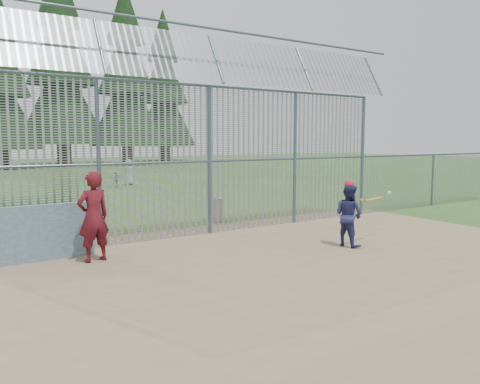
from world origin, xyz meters
TOP-DOWN VIEW (x-y plane):
  - ground at (0.00, 0.00)m, footprint 120.00×120.00m
  - dirt_infield at (0.00, -0.50)m, footprint 14.00×10.00m
  - dugout_wall at (-4.60, 2.90)m, footprint 2.50×0.12m
  - batter at (2.03, 0.32)m, footprint 0.64×0.79m
  - onlooker at (-3.53, 2.24)m, footprint 0.77×0.58m
  - bg_kid_standing at (2.90, 17.72)m, footprint 0.79×0.56m
  - bg_kid_seated at (1.83, 16.81)m, footprint 0.54×0.24m
  - batting_gear at (2.23, 0.28)m, footprint 1.71×0.40m
  - trash_can at (1.12, 5.15)m, footprint 0.56×0.56m
  - backstop_fence at (1.81, 3.43)m, footprint 20.09×0.81m
  - conifer_row at (1.93, 41.51)m, footprint 38.48×12.26m

SIDE VIEW (x-z plane):
  - ground at x=0.00m, z-range 0.00..0.00m
  - dirt_infield at x=0.00m, z-range 0.00..0.02m
  - trash_can at x=1.12m, z-range -0.03..0.79m
  - bg_kid_seated at x=1.83m, z-range 0.00..0.91m
  - dugout_wall at x=-4.60m, z-range 0.02..1.22m
  - bg_kid_standing at x=2.90m, z-range 0.00..1.50m
  - batter at x=2.03m, z-range 0.02..1.52m
  - onlooker at x=-3.53m, z-range 0.02..1.93m
  - batting_gear at x=2.23m, z-range 1.13..1.67m
  - backstop_fence at x=1.81m, z-range -0.29..5.01m
  - conifer_row at x=1.93m, z-range 0.73..20.93m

